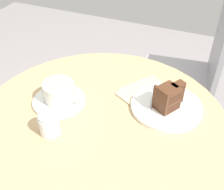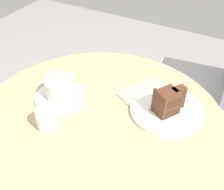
{
  "view_description": "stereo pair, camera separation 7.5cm",
  "coord_description": "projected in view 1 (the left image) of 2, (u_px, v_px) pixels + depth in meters",
  "views": [
    {
      "loc": [
        0.26,
        -0.54,
        1.33
      ],
      "look_at": [
        0.01,
        0.08,
        0.79
      ],
      "focal_mm": 45.0,
      "sensor_mm": 36.0,
      "label": 1
    },
    {
      "loc": [
        0.33,
        -0.5,
        1.33
      ],
      "look_at": [
        0.01,
        0.08,
        0.79
      ],
      "focal_mm": 45.0,
      "sensor_mm": 36.0,
      "label": 2
    }
  ],
  "objects": [
    {
      "name": "napkin",
      "position": [
        147.0,
        94.0,
        0.92
      ],
      "size": [
        0.21,
        0.22,
        0.0
      ],
      "rotation": [
        0.0,
        0.0,
        4.09
      ],
      "color": "tan",
      "rests_on": "cafe_table"
    },
    {
      "name": "sugar_pot",
      "position": [
        49.0,
        123.0,
        0.77
      ],
      "size": [
        0.06,
        0.06,
        0.07
      ],
      "color": "white",
      "rests_on": "cafe_table"
    },
    {
      "name": "cafe_table",
      "position": [
        101.0,
        147.0,
        0.91
      ],
      "size": [
        0.77,
        0.77,
        0.75
      ],
      "color": "tan",
      "rests_on": "ground"
    },
    {
      "name": "coffee_cup",
      "position": [
        59.0,
        91.0,
        0.87
      ],
      "size": [
        0.13,
        0.09,
        0.06
      ],
      "color": "silver",
      "rests_on": "saucer"
    },
    {
      "name": "saucer",
      "position": [
        59.0,
        101.0,
        0.89
      ],
      "size": [
        0.17,
        0.17,
        0.01
      ],
      "color": "silver",
      "rests_on": "cafe_table"
    },
    {
      "name": "fork",
      "position": [
        154.0,
        94.0,
        0.9
      ],
      "size": [
        0.03,
        0.15,
        0.0
      ],
      "rotation": [
        0.0,
        0.0,
        1.66
      ],
      "color": "#B7B7BC",
      "rests_on": "cake_plate"
    },
    {
      "name": "teaspoon",
      "position": [
        45.0,
        96.0,
        0.9
      ],
      "size": [
        0.07,
        0.09,
        0.0
      ],
      "rotation": [
        0.0,
        0.0,
        2.16
      ],
      "color": "#B7B7BC",
      "rests_on": "saucer"
    },
    {
      "name": "cafe_chair",
      "position": [
        195.0,
        68.0,
        1.46
      ],
      "size": [
        0.42,
        0.42,
        0.86
      ],
      "rotation": [
        0.0,
        0.0,
        4.84
      ],
      "color": "#9E9EA3",
      "rests_on": "ground"
    },
    {
      "name": "cake_plate",
      "position": [
        166.0,
        106.0,
        0.87
      ],
      "size": [
        0.22,
        0.22,
        0.01
      ],
      "color": "silver",
      "rests_on": "cafe_table"
    },
    {
      "name": "cake_slice",
      "position": [
        168.0,
        97.0,
        0.84
      ],
      "size": [
        0.08,
        0.1,
        0.08
      ],
      "rotation": [
        0.0,
        0.0,
        1.02
      ],
      "color": "#422619",
      "rests_on": "cake_plate"
    }
  ]
}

